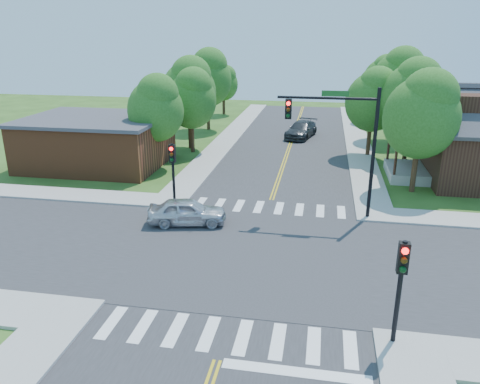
% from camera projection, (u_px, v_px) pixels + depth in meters
% --- Properties ---
extents(ground, '(100.00, 100.00, 0.00)m').
position_uv_depth(ground, '(253.00, 255.00, 21.86)').
color(ground, '#2B4B17').
rests_on(ground, ground).
extents(road_ns, '(10.00, 90.00, 0.04)m').
position_uv_depth(road_ns, '(253.00, 255.00, 21.85)').
color(road_ns, '#2D2D30').
rests_on(road_ns, ground).
extents(road_ew, '(90.00, 10.00, 0.04)m').
position_uv_depth(road_ew, '(253.00, 255.00, 21.85)').
color(road_ew, '#2D2D30').
rests_on(road_ew, ground).
extents(intersection_patch, '(10.20, 10.20, 0.06)m').
position_uv_depth(intersection_patch, '(253.00, 255.00, 21.86)').
color(intersection_patch, '#2D2D30').
rests_on(intersection_patch, ground).
extents(sidewalk_nw, '(40.00, 40.00, 0.14)m').
position_uv_depth(sidewalk_nw, '(95.00, 154.00, 39.18)').
color(sidewalk_nw, '#9E9B93').
rests_on(sidewalk_nw, ground).
extents(crosswalk_north, '(8.85, 2.00, 0.01)m').
position_uv_depth(crosswalk_north, '(269.00, 207.00, 27.60)').
color(crosswalk_north, white).
rests_on(crosswalk_north, ground).
extents(crosswalk_south, '(8.85, 2.00, 0.01)m').
position_uv_depth(crosswalk_south, '(226.00, 335.00, 16.08)').
color(crosswalk_south, white).
rests_on(crosswalk_south, ground).
extents(centerline, '(0.30, 90.00, 0.01)m').
position_uv_depth(centerline, '(253.00, 254.00, 21.84)').
color(centerline, gold).
rests_on(centerline, ground).
extents(stop_bar, '(4.60, 0.45, 0.09)m').
position_uv_depth(stop_bar, '(296.00, 373.00, 14.38)').
color(stop_bar, white).
rests_on(stop_bar, ground).
extents(signal_mast_ne, '(5.30, 0.42, 7.20)m').
position_uv_depth(signal_mast_ne, '(343.00, 132.00, 24.80)').
color(signal_mast_ne, black).
rests_on(signal_mast_ne, ground).
extents(signal_pole_se, '(0.34, 0.42, 3.80)m').
position_uv_depth(signal_pole_se, '(401.00, 274.00, 14.82)').
color(signal_pole_se, black).
rests_on(signal_pole_se, ground).
extents(signal_pole_nw, '(0.34, 0.42, 3.80)m').
position_uv_depth(signal_pole_nw, '(173.00, 163.00, 27.10)').
color(signal_pole_nw, black).
rests_on(signal_pole_nw, ground).
extents(building_nw, '(10.40, 8.40, 3.73)m').
position_uv_depth(building_nw, '(97.00, 141.00, 35.88)').
color(building_nw, brown).
rests_on(building_nw, ground).
extents(tree_e_a, '(4.64, 4.41, 7.90)m').
position_uv_depth(tree_e_a, '(423.00, 112.00, 28.71)').
color(tree_e_a, '#382314').
rests_on(tree_e_a, ground).
extents(tree_e_b, '(4.80, 4.56, 8.16)m').
position_uv_depth(tree_e_b, '(413.00, 94.00, 35.46)').
color(tree_e_b, '#382314').
rests_on(tree_e_b, ground).
extents(tree_e_c, '(5.10, 4.84, 8.67)m').
position_uv_depth(tree_e_c, '(400.00, 79.00, 42.59)').
color(tree_e_c, '#382314').
rests_on(tree_e_c, ground).
extents(tree_e_d, '(4.42, 4.20, 7.52)m').
position_uv_depth(tree_e_d, '(384.00, 78.00, 51.36)').
color(tree_e_d, '#382314').
rests_on(tree_e_d, ground).
extents(tree_w_a, '(4.16, 3.96, 7.08)m').
position_uv_depth(tree_w_a, '(156.00, 107.00, 34.29)').
color(tree_w_a, '#382314').
rests_on(tree_w_a, ground).
extents(tree_w_b, '(4.71, 4.48, 8.01)m').
position_uv_depth(tree_w_b, '(189.00, 88.00, 39.86)').
color(tree_w_b, '#382314').
rests_on(tree_w_b, ground).
extents(tree_w_c, '(4.92, 4.68, 8.37)m').
position_uv_depth(tree_w_c, '(208.00, 76.00, 47.52)').
color(tree_w_c, '#382314').
rests_on(tree_w_c, ground).
extents(tree_w_d, '(3.52, 3.35, 5.99)m').
position_uv_depth(tree_w_d, '(224.00, 82.00, 56.76)').
color(tree_w_d, '#382314').
rests_on(tree_w_d, ground).
extents(tree_house, '(4.31, 4.09, 7.33)m').
position_uv_depth(tree_house, '(374.00, 98.00, 37.34)').
color(tree_house, '#382314').
rests_on(tree_house, ground).
extents(tree_bldg, '(4.22, 4.01, 7.18)m').
position_uv_depth(tree_bldg, '(192.00, 97.00, 38.74)').
color(tree_bldg, '#382314').
rests_on(tree_bldg, ground).
extents(car_silver, '(3.26, 4.82, 1.42)m').
position_uv_depth(car_silver, '(187.00, 212.00, 25.09)').
color(car_silver, silver).
rests_on(car_silver, ground).
extents(car_dgrey, '(4.50, 6.23, 1.53)m').
position_uv_depth(car_dgrey, '(301.00, 130.00, 45.32)').
color(car_dgrey, '#303235').
rests_on(car_dgrey, ground).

